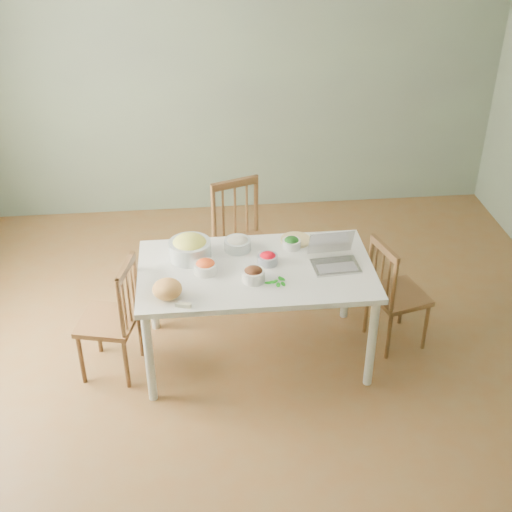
{
  "coord_description": "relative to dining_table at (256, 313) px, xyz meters",
  "views": [
    {
      "loc": [
        -0.5,
        -3.77,
        3.3
      ],
      "look_at": [
        -0.1,
        0.13,
        0.86
      ],
      "focal_mm": 47.81,
      "sensor_mm": 36.0,
      "label": 1
    }
  ],
  "objects": [
    {
      "name": "flatbread",
      "position": [
        0.33,
        0.33,
        0.39
      ],
      "size": [
        0.26,
        0.26,
        0.02
      ],
      "primitive_type": "cylinder",
      "rotation": [
        0.0,
        0.0,
        -0.21
      ],
      "color": "#D0BD7E",
      "rests_on": "dining_table"
    },
    {
      "name": "chair_right",
      "position": [
        1.06,
        0.06,
        0.06
      ],
      "size": [
        0.46,
        0.47,
        0.87
      ],
      "primitive_type": null,
      "rotation": [
        0.0,
        0.0,
        1.84
      ],
      "color": "brown",
      "rests_on": "floor"
    },
    {
      "name": "floor",
      "position": [
        0.1,
        -0.13,
        -0.38
      ],
      "size": [
        5.0,
        5.0,
        0.0
      ],
      "primitive_type": "cube",
      "color": "brown",
      "rests_on": "ground"
    },
    {
      "name": "bowl_squash",
      "position": [
        -0.44,
        0.19,
        0.46
      ],
      "size": [
        0.37,
        0.37,
        0.17
      ],
      "primitive_type": null,
      "rotation": [
        0.0,
        0.0,
        -0.28
      ],
      "color": "#D2CE63",
      "rests_on": "dining_table"
    },
    {
      "name": "bowl_redpep",
      "position": [
        0.09,
        0.06,
        0.42
      ],
      "size": [
        0.18,
        0.18,
        0.08
      ],
      "primitive_type": null,
      "rotation": [
        0.0,
        0.0,
        -0.38
      ],
      "color": "red",
      "rests_on": "dining_table"
    },
    {
      "name": "bowl_mushroom",
      "position": [
        -0.03,
        -0.15,
        0.43
      ],
      "size": [
        0.2,
        0.2,
        0.1
      ],
      "primitive_type": null,
      "rotation": [
        0.0,
        0.0,
        -0.43
      ],
      "color": "#46200F",
      "rests_on": "dining_table"
    },
    {
      "name": "bowl_onion",
      "position": [
        -0.11,
        0.26,
        0.43
      ],
      "size": [
        0.22,
        0.22,
        0.1
      ],
      "primitive_type": null,
      "rotation": [
        0.0,
        0.0,
        0.18
      ],
      "color": "beige",
      "rests_on": "dining_table"
    },
    {
      "name": "bowl_carrot",
      "position": [
        -0.35,
        -0.01,
        0.42
      ],
      "size": [
        0.21,
        0.21,
        0.09
      ],
      "primitive_type": null,
      "rotation": [
        0.0,
        0.0,
        -0.32
      ],
      "color": "#CD5A2F",
      "rests_on": "dining_table"
    },
    {
      "name": "wall_back",
      "position": [
        0.1,
        2.37,
        0.97
      ],
      "size": [
        5.0,
        0.0,
        2.7
      ],
      "primitive_type": "cube",
      "color": "slate",
      "rests_on": "ground"
    },
    {
      "name": "laptop",
      "position": [
        0.55,
        -0.04,
        0.49
      ],
      "size": [
        0.34,
        0.31,
        0.21
      ],
      "primitive_type": null,
      "rotation": [
        0.0,
        0.0,
        0.07
      ],
      "color": "silver",
      "rests_on": "dining_table"
    },
    {
      "name": "basil_bunch",
      "position": [
        0.11,
        -0.18,
        0.39
      ],
      "size": [
        0.17,
        0.17,
        0.02
      ],
      "primitive_type": null,
      "color": "#10730C",
      "rests_on": "dining_table"
    },
    {
      "name": "bread_boule",
      "position": [
        -0.6,
        -0.28,
        0.44
      ],
      "size": [
        0.2,
        0.2,
        0.12
      ],
      "primitive_type": "ellipsoid",
      "rotation": [
        0.0,
        0.0,
        -0.06
      ],
      "color": "tan",
      "rests_on": "dining_table"
    },
    {
      "name": "dining_table",
      "position": [
        0.0,
        0.0,
        0.0
      ],
      "size": [
        1.62,
        0.91,
        0.76
      ],
      "primitive_type": null,
      "color": "white",
      "rests_on": "floor"
    },
    {
      "name": "butter_stick",
      "position": [
        -0.5,
        -0.4,
        0.39
      ],
      "size": [
        0.1,
        0.06,
        0.03
      ],
      "primitive_type": "cube",
      "rotation": [
        0.0,
        0.0,
        -0.28
      ],
      "color": "beige",
      "rests_on": "dining_table"
    },
    {
      "name": "chair_far",
      "position": [
        -0.01,
        0.76,
        0.11
      ],
      "size": [
        0.55,
        0.54,
        0.99
      ],
      "primitive_type": null,
      "rotation": [
        0.0,
        0.0,
        0.34
      ],
      "color": "brown",
      "rests_on": "floor"
    },
    {
      "name": "chair_left",
      "position": [
        -1.04,
        -0.05,
        0.07
      ],
      "size": [
        0.46,
        0.48,
        0.9
      ],
      "primitive_type": null,
      "rotation": [
        0.0,
        0.0,
        -1.81
      ],
      "color": "brown",
      "rests_on": "floor"
    },
    {
      "name": "bowl_broccoli",
      "position": [
        0.28,
        0.25,
        0.42
      ],
      "size": [
        0.17,
        0.17,
        0.08
      ],
      "primitive_type": null,
      "rotation": [
        0.0,
        0.0,
        -0.35
      ],
      "color": "black",
      "rests_on": "dining_table"
    }
  ]
}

